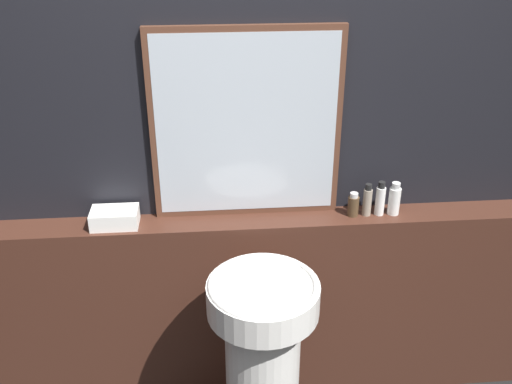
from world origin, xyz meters
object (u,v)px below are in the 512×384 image
at_px(towel_stack, 115,218).
at_px(shampoo_bottle, 353,205).
at_px(pedestal_sink, 263,363).
at_px(conditioner_bottle, 367,201).
at_px(mirror, 246,126).
at_px(lotion_bottle, 380,199).
at_px(body_wash_bottle, 394,200).

relative_size(towel_stack, shampoo_bottle, 1.81).
height_order(pedestal_sink, shampoo_bottle, shampoo_bottle).
bearing_deg(conditioner_bottle, mirror, 172.89).
bearing_deg(shampoo_bottle, mirror, 171.96).
relative_size(pedestal_sink, shampoo_bottle, 8.52).
relative_size(pedestal_sink, lotion_bottle, 5.90).
bearing_deg(body_wash_bottle, conditioner_bottle, 180.00).
height_order(pedestal_sink, conditioner_bottle, conditioner_bottle).
distance_m(mirror, lotion_bottle, 0.68).
xyz_separation_m(pedestal_sink, mirror, (-0.03, 0.47, 0.86)).
relative_size(pedestal_sink, body_wash_bottle, 6.18).
distance_m(pedestal_sink, conditioner_bottle, 0.83).
xyz_separation_m(pedestal_sink, conditioner_bottle, (0.50, 0.41, 0.52)).
xyz_separation_m(towel_stack, body_wash_bottle, (1.22, 0.00, 0.03)).
distance_m(mirror, towel_stack, 0.69).
bearing_deg(towel_stack, mirror, 6.54).
xyz_separation_m(mirror, shampoo_bottle, (0.47, -0.07, -0.36)).
bearing_deg(shampoo_bottle, towel_stack, 180.00).
relative_size(shampoo_bottle, lotion_bottle, 0.69).
bearing_deg(pedestal_sink, mirror, 93.30).
height_order(towel_stack, shampoo_bottle, shampoo_bottle).
relative_size(towel_stack, body_wash_bottle, 1.31).
bearing_deg(mirror, shampoo_bottle, -8.04).
bearing_deg(mirror, pedestal_sink, -86.70).
bearing_deg(pedestal_sink, lotion_bottle, 36.13).
bearing_deg(pedestal_sink, conditioner_bottle, 39.15).
xyz_separation_m(mirror, lotion_bottle, (0.58, -0.07, -0.34)).
bearing_deg(pedestal_sink, towel_stack, 145.88).
xyz_separation_m(mirror, conditioner_bottle, (0.53, -0.07, -0.34)).
distance_m(towel_stack, shampoo_bottle, 1.04).
bearing_deg(shampoo_bottle, conditioner_bottle, 0.00).
xyz_separation_m(pedestal_sink, lotion_bottle, (0.56, 0.41, 0.53)).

